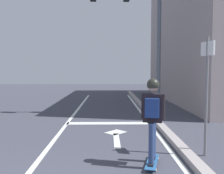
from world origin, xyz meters
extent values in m
cube|color=silver|center=(-0.21, 6.00, 0.00)|extent=(0.12, 20.00, 0.01)
cube|color=silver|center=(2.68, 6.00, 0.00)|extent=(0.12, 20.00, 0.01)
cube|color=silver|center=(1.31, 6.51, 0.00)|extent=(3.05, 0.40, 0.01)
cube|color=silver|center=(1.46, 4.41, 0.00)|extent=(0.16, 1.40, 0.01)
cube|color=silver|center=(1.46, 5.26, 0.00)|extent=(0.71, 0.71, 0.01)
cube|color=#9E9594|center=(2.93, 6.00, 0.07)|extent=(0.24, 24.00, 0.14)
cube|color=#285990|center=(2.10, 2.69, 0.08)|extent=(0.43, 0.90, 0.02)
cube|color=#B2B2B7|center=(2.18, 2.97, 0.06)|extent=(0.17, 0.09, 0.01)
cylinder|color=beige|center=(2.09, 3.00, 0.03)|extent=(0.04, 0.06, 0.06)
cylinder|color=beige|center=(2.28, 2.95, 0.03)|extent=(0.04, 0.06, 0.06)
cube|color=#B2B2B7|center=(2.02, 2.40, 0.06)|extent=(0.17, 0.09, 0.01)
cylinder|color=beige|center=(1.93, 2.42, 0.03)|extent=(0.04, 0.06, 0.06)
cylinder|color=beige|center=(2.12, 2.37, 0.03)|extent=(0.04, 0.06, 0.06)
cylinder|color=navy|center=(2.15, 2.86, 0.48)|extent=(0.11, 0.11, 0.78)
cube|color=black|center=(2.15, 2.86, 0.10)|extent=(0.15, 0.26, 0.03)
cylinder|color=navy|center=(2.05, 2.51, 0.48)|extent=(0.11, 0.11, 0.78)
cube|color=black|center=(2.05, 2.51, 0.10)|extent=(0.15, 0.26, 0.03)
cube|color=black|center=(2.10, 2.69, 1.14)|extent=(0.40, 0.27, 0.55)
cylinder|color=black|center=(1.93, 2.77, 1.17)|extent=(0.07, 0.13, 0.51)
cylinder|color=black|center=(2.30, 2.66, 1.17)|extent=(0.07, 0.09, 0.50)
sphere|color=tan|center=(2.10, 2.69, 1.57)|extent=(0.22, 0.22, 0.22)
sphere|color=#282A22|center=(2.10, 2.69, 1.60)|extent=(0.24, 0.24, 0.24)
cube|color=navy|center=(2.07, 2.55, 1.16)|extent=(0.29, 0.20, 0.36)
cylinder|color=#535A65|center=(3.29, 8.01, 2.80)|extent=(0.16, 0.16, 5.61)
cylinder|color=slate|center=(3.35, 3.20, 1.29)|extent=(0.06, 0.06, 2.58)
cube|color=white|center=(3.35, 3.20, 2.33)|extent=(0.14, 0.44, 0.30)
camera|label=1|loc=(1.24, -2.04, 1.89)|focal=39.49mm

